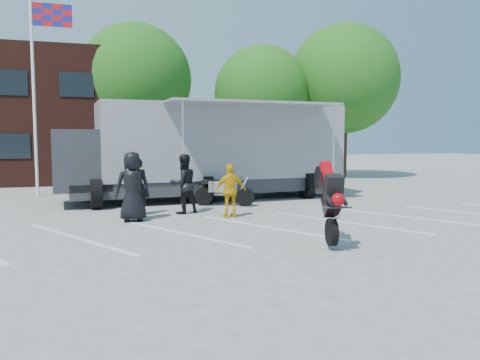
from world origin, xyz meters
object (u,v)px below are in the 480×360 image
spectator_leather_a (133,187)px  spectator_leather_b (138,187)px  stunt_bike_rider (323,243)px  tree_left (136,80)px  spectator_leather_c (183,184)px  flagpole (40,71)px  tree_right (344,79)px  parked_motorcycle (225,206)px  spectator_hivis (230,191)px  tree_mid (262,93)px  transporter_truck (211,199)px

spectator_leather_a → spectator_leather_b: spectator_leather_a is taller
stunt_bike_rider → spectator_leather_b: size_ratio=1.11×
tree_left → spectator_leather_c: (0.46, -12.04, -4.63)m
spectator_leather_a → spectator_leather_c: size_ratio=1.07×
flagpole → tree_right: size_ratio=0.88×
parked_motorcycle → spectator_leather_a: 4.09m
spectator_leather_b → spectator_hivis: (2.63, -1.27, -0.08)m
tree_left → spectator_hivis: tree_left is taller
spectator_leather_c → spectator_leather_b: bearing=-22.1°
tree_mid → tree_right: tree_right is taller
transporter_truck → tree_right: bearing=32.4°
parked_motorcycle → spectator_leather_b: 3.39m
flagpole → spectator_leather_b: flagpole is taller
tree_right → transporter_truck: tree_right is taller
stunt_bike_rider → spectator_hivis: 4.12m
transporter_truck → flagpole: bearing=151.6°
spectator_leather_a → stunt_bike_rider: bearing=132.6°
tree_left → tree_right: tree_right is taller
stunt_bike_rider → tree_left: bearing=111.1°
parked_motorcycle → spectator_leather_b: (-3.08, -1.11, 0.89)m
tree_mid → spectator_leather_b: tree_mid is taller
parked_motorcycle → spectator_leather_a: size_ratio=1.08×
parked_motorcycle → spectator_hivis: 2.55m
parked_motorcycle → spectator_leather_b: spectator_leather_b is taller
spectator_leather_c → flagpole: bearing=-70.3°
spectator_leather_b → spectator_leather_c: (1.41, -0.10, 0.05)m
tree_left → spectator_leather_a: size_ratio=4.30×
parked_motorcycle → tree_left: bearing=36.1°
spectator_leather_c → spectator_leather_a: bearing=12.7°
tree_right → spectator_leather_c: tree_right is taller
transporter_truck → tree_left: bearing=99.2°
spectator_leather_b → spectator_leather_c: 1.42m
tree_right → parked_motorcycle: (-9.87, -9.33, -5.88)m
flagpole → spectator_leather_a: flagpole is taller
tree_left → stunt_bike_rider: 18.19m
flagpole → transporter_truck: size_ratio=0.69×
flagpole → spectator_hivis: 10.25m
tree_mid → stunt_bike_rider: (-4.23, -16.10, -4.94)m
tree_left → spectator_leather_a: 13.85m
flagpole → tree_mid: (11.24, 5.00, -0.11)m
tree_left → stunt_bike_rider: size_ratio=4.35×
tree_mid → stunt_bike_rider: 17.36m
tree_right → tree_left: bearing=172.9°
stunt_bike_rider → spectator_leather_b: spectator_leather_b is taller
tree_left → spectator_leather_c: size_ratio=4.60×
tree_right → transporter_truck: bearing=-143.4°
transporter_truck → spectator_leather_c: spectator_leather_c is taller
tree_left → spectator_leather_b: bearing=-94.5°
flagpole → parked_motorcycle: size_ratio=3.68×
tree_right → spectator_leather_b: (-12.95, -10.45, -4.99)m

